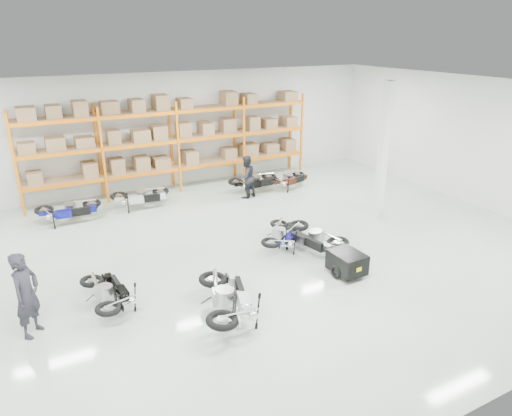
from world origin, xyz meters
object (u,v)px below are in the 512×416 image
moto_blue_centre (282,231)px  trailer (347,262)px  person_back (246,177)px  moto_silver_left (228,293)px  moto_black_far_left (108,288)px  moto_back_d (289,176)px  moto_back_b (140,193)px  moto_touring_right (312,233)px  moto_back_a (68,206)px  person_left (27,295)px  moto_back_c (255,178)px

moto_blue_centre → trailer: (0.62, -2.24, -0.13)m
person_back → moto_blue_centre: bearing=60.9°
moto_blue_centre → moto_silver_left: size_ratio=0.82×
moto_blue_centre → person_back: bearing=-62.9°
moto_black_far_left → person_back: (6.10, 5.25, 0.31)m
moto_silver_left → moto_back_d: size_ratio=1.22×
moto_back_d → moto_back_b: bearing=72.7°
moto_silver_left → person_back: person_back is taller
moto_touring_right → moto_black_far_left: bearing=170.7°
moto_blue_centre → moto_touring_right: 0.89m
moto_blue_centre → moto_back_d: 5.44m
moto_blue_centre → moto_back_a: size_ratio=0.91×
moto_black_far_left → person_left: (-1.61, -0.24, 0.43)m
moto_black_far_left → trailer: 5.87m
moto_silver_left → moto_back_c: bearing=-105.3°
person_left → person_back: bearing=-17.6°
trailer → moto_touring_right: bearing=88.1°
moto_silver_left → moto_black_far_left: (-2.25, 1.59, -0.10)m
moto_back_d → moto_blue_centre: bearing=134.8°
moto_touring_right → person_back: person_back is taller
moto_blue_centre → moto_black_far_left: (-5.10, -0.92, 0.00)m
moto_back_c → person_left: person_left is taller
moto_back_a → moto_back_b: size_ratio=1.01×
moto_back_b → moto_back_c: bearing=-86.9°
moto_back_a → person_back: person_back is taller
moto_back_b → moto_silver_left: bearing=-172.5°
moto_blue_centre → person_back: person_back is taller
moto_blue_centre → moto_silver_left: (-2.85, -2.52, 0.11)m
moto_touring_right → person_back: (0.39, 4.97, 0.24)m
moto_blue_centre → moto_black_far_left: bearing=50.4°
moto_back_a → person_left: size_ratio=0.96×
person_back → moto_silver_left: bearing=44.6°
moto_blue_centre → moto_touring_right: bearing=173.9°
trailer → moto_back_b: size_ratio=0.85×
person_left → person_back: person_left is taller
moto_back_b → moto_back_d: moto_back_b is taller
moto_back_d → moto_silver_left: bearing=128.7°
moto_blue_centre → trailer: moto_blue_centre is taller
trailer → moto_back_a: bearing=127.6°
moto_back_d → person_back: 2.05m
moto_black_far_left → person_left: person_left is taller
moto_black_far_left → moto_back_b: moto_back_b is taller
moto_back_d → person_left: (-9.73, -5.69, 0.43)m
moto_back_a → person_left: (-1.45, -6.06, 0.38)m
moto_touring_right → moto_silver_left: bearing=-163.8°
moto_silver_left → moto_blue_centre: bearing=-122.4°
moto_silver_left → person_left: bearing=-3.1°
trailer → moto_back_b: bearing=113.1°
trailer → moto_back_b: 8.13m
moto_touring_right → moto_back_d: moto_touring_right is taller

